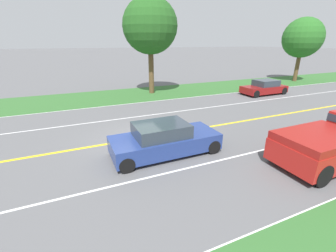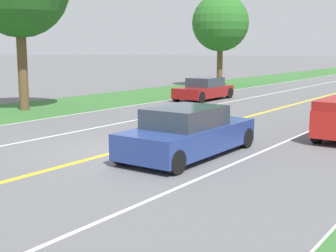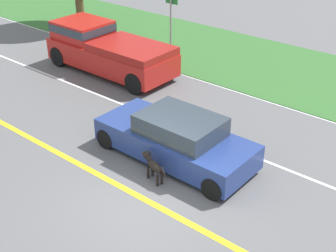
% 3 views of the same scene
% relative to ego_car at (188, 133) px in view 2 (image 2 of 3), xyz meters
% --- Properties ---
extents(ground_plane, '(400.00, 400.00, 0.00)m').
position_rel_ego_car_xyz_m(ground_plane, '(-1.99, -0.62, -0.65)').
color(ground_plane, '#5B5B5E').
extents(centre_divider_line, '(0.18, 160.00, 0.01)m').
position_rel_ego_car_xyz_m(centre_divider_line, '(-1.99, -0.62, -0.65)').
color(centre_divider_line, yellow).
rests_on(centre_divider_line, ground).
extents(lane_dash_same_dir, '(0.10, 160.00, 0.01)m').
position_rel_ego_car_xyz_m(lane_dash_same_dir, '(1.51, -0.62, -0.65)').
color(lane_dash_same_dir, white).
rests_on(lane_dash_same_dir, ground).
extents(lane_dash_oncoming, '(0.10, 160.00, 0.01)m').
position_rel_ego_car_xyz_m(lane_dash_oncoming, '(-5.49, -0.62, -0.65)').
color(lane_dash_oncoming, white).
rests_on(lane_dash_oncoming, ground).
extents(ego_car, '(1.92, 4.63, 1.40)m').
position_rel_ego_car_xyz_m(ego_car, '(0.00, 0.00, 0.00)').
color(ego_car, navy).
rests_on(ego_car, ground).
extents(dog, '(0.39, 1.07, 0.76)m').
position_rel_ego_car_xyz_m(dog, '(-1.20, -0.18, -0.18)').
color(dog, black).
rests_on(dog, ground).
extents(oncoming_car, '(1.86, 4.25, 1.32)m').
position_rel_ego_car_xyz_m(oncoming_car, '(-7.31, 13.21, -0.03)').
color(oncoming_car, maroon).
rests_on(oncoming_car, ground).
extents(roadside_tree_left_far, '(4.52, 4.52, 7.35)m').
position_rel_ego_car_xyz_m(roadside_tree_left_far, '(-11.39, 22.54, 4.41)').
color(roadside_tree_left_far, brown).
rests_on(roadside_tree_left_far, ground).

